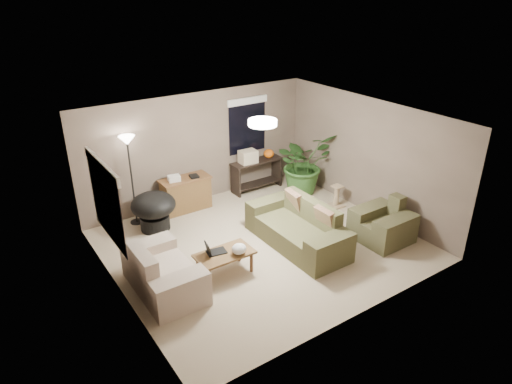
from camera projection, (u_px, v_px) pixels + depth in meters
room_shell at (262, 186)px, 8.32m from camera, size 5.50×5.50×5.50m
main_sofa at (298, 230)px, 8.76m from camera, size 0.95×2.20×0.85m
throw_pillows at (310, 210)px, 8.74m from camera, size 0.28×1.36×0.47m
loveseat at (162, 275)px, 7.43m from camera, size 0.90×1.60×0.85m
armchair at (383, 225)px, 8.93m from camera, size 0.95×1.00×0.85m
coffee_table at (225, 256)px, 7.82m from camera, size 1.00×0.55×0.42m
laptop at (213, 250)px, 7.76m from camera, size 0.39×0.28×0.24m
plastic_bag at (239, 249)px, 7.75m from camera, size 0.30×0.28×0.18m
desk at (186, 194)px, 10.06m from camera, size 1.10×0.50×0.75m
desk_papers at (178, 178)px, 9.80m from camera, size 0.70×0.29×0.12m
console_table at (257, 173)px, 11.01m from camera, size 1.30×0.40×0.75m
pumpkin at (269, 154)px, 11.02m from camera, size 0.30×0.30×0.21m
cardboard_box at (248, 157)px, 10.69m from camera, size 0.41×0.32×0.30m
papasan_chair at (154, 209)px, 9.22m from camera, size 1.06×1.06×0.80m
floor_lamp at (128, 151)px, 8.99m from camera, size 0.32×0.32×1.91m
ceiling_fixture at (263, 123)px, 7.82m from camera, size 0.50×0.50×0.10m
houseplant at (303, 170)px, 10.83m from camera, size 1.32×1.47×1.15m
cat_scratching_post at (336, 197)px, 10.27m from camera, size 0.32×0.32×0.50m
window_left at (104, 188)px, 6.93m from camera, size 0.05×1.56×1.33m
window_back at (247, 116)px, 10.61m from camera, size 1.06×0.05×1.33m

